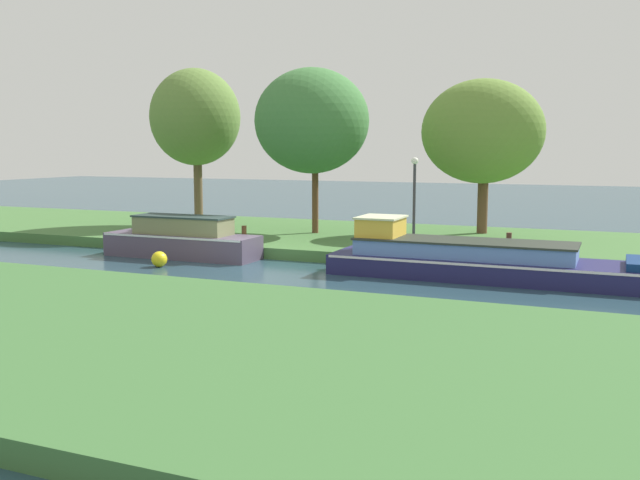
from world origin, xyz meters
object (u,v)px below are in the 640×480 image
Objects in this scene: willow_tree_centre at (312,121)px; lamp_post at (414,193)px; mooring_post_far at (509,247)px; willow_tree_left at (195,118)px; willow_tree_right at (482,132)px; slate_barge at (182,240)px; navy_narrowboat at (475,260)px; mooring_post_near at (244,235)px; channel_buoy at (159,259)px.

willow_tree_centre reaches higher than lamp_post.
willow_tree_left is at bearing 160.81° from mooring_post_far.
willow_tree_right is at bearing 6.49° from willow_tree_left.
slate_barge is 0.62× the size of navy_narrowboat.
mooring_post_near is 9.40m from mooring_post_far.
willow_tree_centre reaches higher than slate_barge.
navy_narrowboat is 10.55× the size of mooring_post_far.
navy_narrowboat is 15.94m from willow_tree_left.
navy_narrowboat reaches higher than mooring_post_far.
mooring_post_far is at bearing -17.67° from lamp_post.
mooring_post_near is at bearing 180.00° from mooring_post_far.
slate_barge is 2.17m from channel_buoy.
willow_tree_right is 1.96× the size of lamp_post.
mooring_post_far is at bearing -25.95° from willow_tree_centre.
slate_barge is 11.35m from mooring_post_far.
willow_tree_right is (12.59, 1.43, -0.72)m from willow_tree_left.
lamp_post reaches higher than slate_barge.
willow_tree_centre is 10.35m from mooring_post_far.
mooring_post_near is 3.56m from channel_buoy.
navy_narrowboat reaches higher than slate_barge.
willow_tree_left reaches higher than lamp_post.
navy_narrowboat is at bearing -125.09° from mooring_post_far.
navy_narrowboat is 8.67m from mooring_post_near.
lamp_post is at bearing 10.01° from mooring_post_near.
navy_narrowboat is 10.21m from channel_buoy.
mooring_post_near is (-0.87, -4.15, -4.24)m from willow_tree_centre.
willow_tree_centre is 12.88× the size of channel_buoy.
willow_tree_left is 13.52× the size of channel_buoy.
willow_tree_centre is 6.88m from willow_tree_right.
willow_tree_right is at bearing 99.44° from navy_narrowboat.
mooring_post_far is at bearing 54.91° from navy_narrowboat.
mooring_post_near is 0.79× the size of mooring_post_far.
mooring_post_far is (9.40, 0.00, 0.09)m from mooring_post_near.
willow_tree_left is at bearing 160.36° from lamp_post.
willow_tree_left is (-3.39, 6.26, 4.64)m from slate_barge.
slate_barge is 12.62m from willow_tree_right.
lamp_post is 6.36m from mooring_post_near.
mooring_post_far is (3.35, -1.07, -1.54)m from lamp_post.
slate_barge is 0.92× the size of willow_tree_right.
willow_tree_centre is 9.06m from channel_buoy.
willow_tree_centre reaches higher than mooring_post_near.
willow_tree_right is at bearing 39.90° from slate_barge.
willow_tree_centre is 6.00m from mooring_post_near.
willow_tree_right is at bearing 41.82° from mooring_post_near.
slate_barge reaches higher than mooring_post_far.
willow_tree_left is 9.98× the size of mooring_post_near.
mooring_post_far is (11.29, 1.15, 0.21)m from slate_barge.
willow_tree_left is 1.13× the size of willow_tree_right.
mooring_post_near is 1.35× the size of channel_buoy.
willow_tree_right is at bearing 20.38° from willow_tree_centre.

